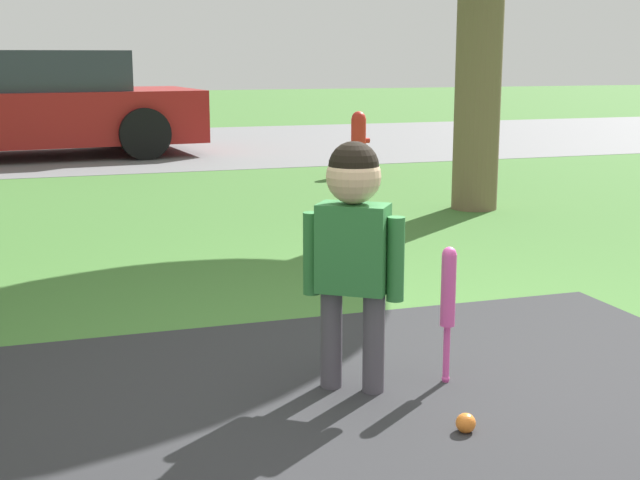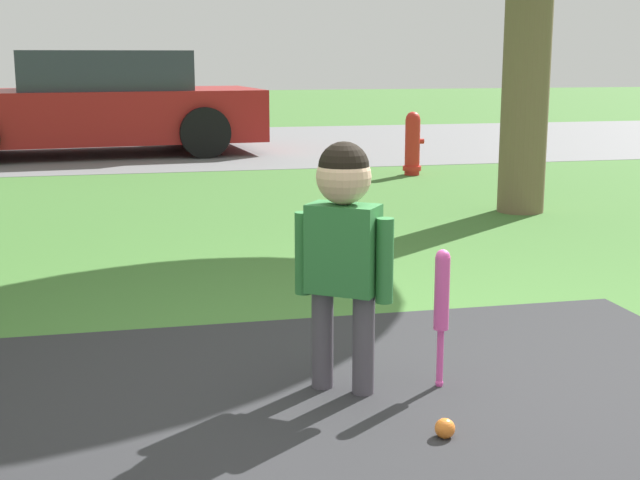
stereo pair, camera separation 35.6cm
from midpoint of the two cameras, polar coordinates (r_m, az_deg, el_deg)
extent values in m
plane|color=#3D6B2D|center=(3.55, 6.90, -9.54)|extent=(60.00, 60.00, 0.00)
cube|color=slate|center=(13.04, -7.72, 6.02)|extent=(40.00, 6.00, 0.01)
cylinder|color=#4C4751|center=(3.49, 3.10, -6.41)|extent=(0.09, 0.09, 0.40)
cylinder|color=#4C4751|center=(3.44, 5.79, -6.72)|extent=(0.09, 0.09, 0.40)
cube|color=#2D7238|center=(3.36, 4.53, -0.60)|extent=(0.30, 0.27, 0.34)
cylinder|color=#2D7238|center=(3.43, 1.89, -0.88)|extent=(0.07, 0.07, 0.32)
cylinder|color=#2D7238|center=(3.33, 7.23, -1.36)|extent=(0.07, 0.07, 0.32)
sphere|color=#D8AD8C|center=(3.32, 4.61, 4.03)|extent=(0.21, 0.21, 0.21)
sphere|color=black|center=(3.31, 4.62, 4.66)|extent=(0.19, 0.19, 0.19)
sphere|color=#E54CA5|center=(3.61, 10.49, -9.03)|extent=(0.03, 0.03, 0.03)
cylinder|color=#E54CA5|center=(3.57, 10.55, -7.49)|extent=(0.03, 0.03, 0.24)
cylinder|color=#E54CA5|center=(3.50, 10.71, -3.40)|extent=(0.06, 0.06, 0.29)
sphere|color=#E54CA5|center=(3.46, 10.80, -1.08)|extent=(0.06, 0.06, 0.06)
sphere|color=orange|center=(3.16, 11.28, -11.80)|extent=(0.07, 0.07, 0.07)
cylinder|color=red|center=(9.78, 6.98, 5.92)|extent=(0.16, 0.16, 0.61)
sphere|color=red|center=(9.75, 7.02, 7.70)|extent=(0.15, 0.15, 0.15)
cylinder|color=red|center=(9.81, 6.95, 4.58)|extent=(0.20, 0.20, 0.05)
cylinder|color=red|center=(9.80, 7.48, 6.28)|extent=(0.07, 0.06, 0.06)
cube|color=maroon|center=(12.10, -13.87, 7.75)|extent=(4.60, 2.22, 0.66)
cube|color=#2D333D|center=(12.09, -12.94, 10.55)|extent=(2.27, 1.79, 0.50)
cylinder|color=black|center=(11.38, -6.49, 6.84)|extent=(0.66, 0.24, 0.64)
cylinder|color=black|center=(13.19, -8.10, 7.47)|extent=(0.66, 0.24, 0.64)
cylinder|color=brown|center=(7.57, 14.55, 13.08)|extent=(0.38, 0.38, 3.01)
camera|label=1|loc=(0.18, -87.28, 0.57)|focal=50.00mm
camera|label=2|loc=(0.18, 92.72, -0.57)|focal=50.00mm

